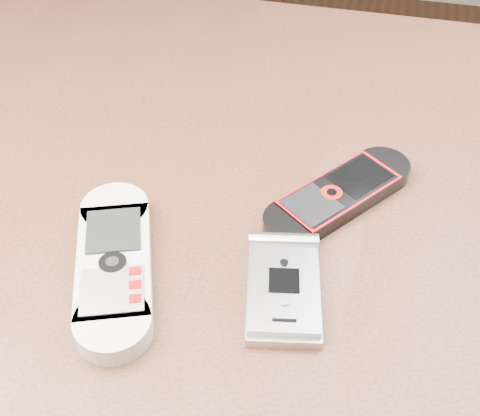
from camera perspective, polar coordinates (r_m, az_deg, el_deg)
name	(u,v)px	position (r m, az deg, el deg)	size (l,w,h in m)	color
table	(235,291)	(0.67, -0.42, -7.08)	(1.20, 0.80, 0.75)	black
nokia_white	(114,264)	(0.55, -10.69, -4.71)	(0.06, 0.18, 0.02)	beige
nokia_black_red	(339,194)	(0.60, 8.44, 1.15)	(0.05, 0.16, 0.02)	black
motorola_razr	(284,289)	(0.52, 3.75, -6.94)	(0.06, 0.11, 0.02)	#BDBDC1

